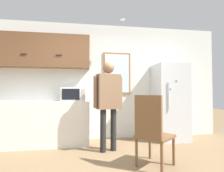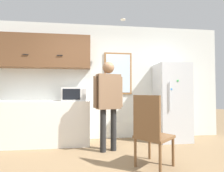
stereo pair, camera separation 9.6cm
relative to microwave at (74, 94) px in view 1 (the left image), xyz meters
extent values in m
cube|color=silver|center=(0.53, 0.38, 0.30)|extent=(6.00, 0.06, 2.70)
cube|color=silver|center=(-0.67, 0.04, -0.60)|extent=(1.99, 0.62, 0.91)
cube|color=brown|center=(-0.67, 0.19, 0.94)|extent=(1.99, 0.31, 0.72)
cube|color=black|center=(-1.02, 0.03, 0.83)|extent=(0.12, 0.01, 0.01)
cube|color=black|center=(-0.32, 0.03, 0.83)|extent=(0.12, 0.01, 0.01)
cube|color=white|center=(0.00, 0.00, 0.00)|extent=(0.50, 0.38, 0.28)
cube|color=black|center=(-0.04, -0.19, 0.00)|extent=(0.35, 0.01, 0.22)
cube|color=#B2B2B2|center=(0.21, -0.19, 0.00)|extent=(0.07, 0.01, 0.23)
cylinder|color=black|center=(0.57, -0.56, -0.66)|extent=(0.11, 0.11, 0.78)
cylinder|color=black|center=(0.77, -0.50, -0.66)|extent=(0.11, 0.11, 0.78)
cube|color=brown|center=(0.67, -0.53, 0.05)|extent=(0.48, 0.33, 0.65)
sphere|color=#8C6647|center=(0.67, -0.53, 0.50)|extent=(0.22, 0.22, 0.22)
cylinder|color=brown|center=(0.42, -0.60, 0.05)|extent=(0.07, 0.07, 0.58)
cylinder|color=brown|center=(0.92, -0.46, 0.05)|extent=(0.07, 0.07, 0.58)
cube|color=silver|center=(2.18, 0.02, -0.18)|extent=(0.70, 0.62, 1.74)
cylinder|color=silver|center=(1.99, -0.31, -0.04)|extent=(0.02, 0.02, 0.61)
cube|color=#338CDB|center=(2.03, -0.29, 0.10)|extent=(0.04, 0.01, 0.04)
cube|color=green|center=(2.17, -0.29, 0.28)|extent=(0.04, 0.01, 0.04)
cube|color=brown|center=(1.28, -1.27, -0.62)|extent=(0.65, 0.65, 0.04)
cylinder|color=brown|center=(1.56, -1.29, -0.84)|extent=(0.04, 0.04, 0.41)
cylinder|color=brown|center=(1.31, -0.99, -0.84)|extent=(0.04, 0.04, 0.41)
cylinder|color=brown|center=(1.26, -1.55, -0.84)|extent=(0.04, 0.04, 0.41)
cylinder|color=brown|center=(1.00, -1.24, -0.84)|extent=(0.04, 0.04, 0.41)
cube|color=brown|center=(1.12, -1.40, -0.30)|extent=(0.30, 0.35, 0.60)
cube|color=olive|center=(0.99, 0.34, 0.49)|extent=(0.66, 0.04, 1.00)
cube|color=silver|center=(0.99, 0.31, 0.49)|extent=(0.58, 0.01, 0.92)
cylinder|color=white|center=(1.04, -0.07, 1.63)|extent=(0.11, 0.11, 0.01)
camera|label=1|loc=(0.25, -3.77, 0.05)|focal=28.00mm
camera|label=2|loc=(0.34, -3.79, 0.05)|focal=28.00mm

